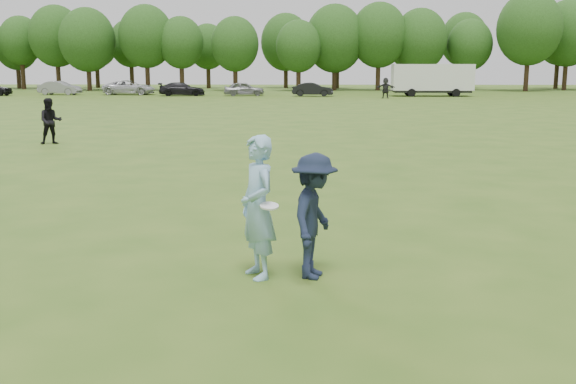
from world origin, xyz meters
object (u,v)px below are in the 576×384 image
at_px(player_far_d, 386,88).
at_px(car_c, 129,88).
at_px(defender, 314,216).
at_px(car_f, 313,89).
at_px(car_d, 182,89).
at_px(car_e, 244,89).
at_px(player_far_a, 51,121).
at_px(cargo_trailer, 432,78).
at_px(thrower, 258,207).
at_px(car_b, 60,88).

distance_m(player_far_d, car_c, 27.14).
height_order(defender, car_f, defender).
xyz_separation_m(car_d, car_e, (6.36, 0.25, 0.02)).
xyz_separation_m(defender, player_far_a, (-10.34, 16.85, -0.02)).
height_order(player_far_a, car_c, player_far_a).
bearing_deg(car_d, cargo_trailer, -97.32).
relative_size(defender, cargo_trailer, 0.21).
relative_size(car_e, cargo_trailer, 0.46).
xyz_separation_m(thrower, player_far_a, (-9.51, 16.86, -0.15)).
bearing_deg(car_d, car_f, -99.20).
relative_size(player_far_d, car_f, 0.47).
xyz_separation_m(car_c, car_e, (12.37, -2.01, -0.05)).
distance_m(player_far_a, car_e, 43.14).
distance_m(player_far_a, car_d, 42.83).
bearing_deg(car_c, car_d, -109.61).
height_order(player_far_d, car_d, player_far_d).
relative_size(thrower, car_b, 0.48).
xyz_separation_m(defender, car_d, (-13.05, 59.59, -0.25)).
bearing_deg(player_far_a, car_c, 78.61).
height_order(thrower, car_d, thrower).
bearing_deg(defender, car_f, 14.50).
xyz_separation_m(thrower, car_f, (1.17, 59.10, -0.38)).
bearing_deg(defender, car_c, 31.96).
distance_m(thrower, car_b, 66.54).
relative_size(player_far_a, car_b, 0.42).
height_order(car_d, cargo_trailer, cargo_trailer).
relative_size(car_b, cargo_trailer, 0.49).
distance_m(car_c, car_f, 19.60).
xyz_separation_m(thrower, cargo_trailer, (13.20, 59.48, 0.72)).
bearing_deg(player_far_d, car_f, 158.02).
distance_m(player_far_a, car_c, 45.84).
bearing_deg(defender, thrower, 105.58).
bearing_deg(car_c, thrower, -162.59).
bearing_deg(player_far_d, thrower, -89.96).
height_order(defender, car_d, defender).
xyz_separation_m(defender, car_f, (0.34, 59.09, -0.25)).
relative_size(player_far_d, cargo_trailer, 0.22).
bearing_deg(thrower, car_f, 151.83).
bearing_deg(car_c, car_f, -97.11).
height_order(car_b, car_c, car_c).
xyz_separation_m(thrower, defender, (0.83, 0.01, -0.13)).
distance_m(thrower, cargo_trailer, 60.93).
height_order(player_far_d, car_f, player_far_d).
height_order(thrower, car_c, thrower).
bearing_deg(car_f, car_c, 85.59).
bearing_deg(player_far_d, defender, -89.12).
height_order(player_far_a, car_b, player_far_a).
xyz_separation_m(car_d, cargo_trailer, (25.42, -0.12, 1.10)).
height_order(defender, cargo_trailer, cargo_trailer).
bearing_deg(car_c, cargo_trailer, -93.34).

